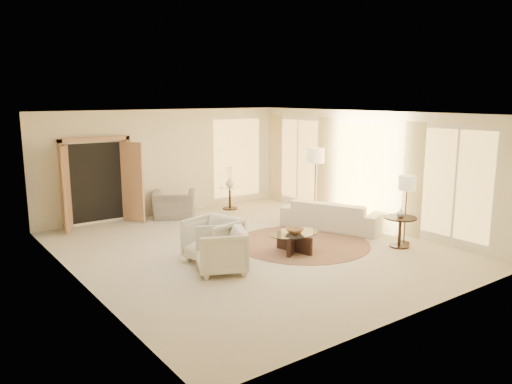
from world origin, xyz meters
TOP-DOWN VIEW (x-y plane):
  - room at (0.00, 0.00)m, footprint 7.04×8.04m
  - windows_right at (3.45, 0.10)m, footprint 0.10×6.40m
  - window_back_corner at (2.30, 3.95)m, footprint 1.70×0.10m
  - curtains_right at (3.40, 1.00)m, footprint 0.06×5.20m
  - french_doors at (-1.90, 3.82)m, footprint 1.95×0.66m
  - area_rug at (1.10, -0.35)m, footprint 3.02×3.02m
  - sofa at (2.50, 0.17)m, footprint 1.82×2.54m
  - armchair_left at (-1.06, -0.21)m, footprint 1.05×1.09m
  - armchair_right at (-1.27, -0.82)m, footprint 1.08×1.11m
  - accent_chair at (-0.07, 3.40)m, footprint 1.29×1.16m
  - coffee_table at (0.56, -0.72)m, footprint 1.46×1.46m
  - end_table at (2.61, -1.73)m, footprint 0.68×0.68m
  - side_table at (1.67, 3.40)m, footprint 0.55×0.55m
  - floor_lamp_near at (2.90, 1.23)m, footprint 0.44×0.44m
  - floor_lamp_far at (2.90, -1.63)m, footprint 0.36×0.36m
  - bowl at (0.56, -0.72)m, footprint 0.35×0.35m
  - end_vase at (2.61, -1.73)m, footprint 0.23×0.23m
  - side_vase at (1.67, 3.40)m, footprint 0.24×0.24m

SIDE VIEW (x-z plane):
  - area_rug at x=1.10m, z-range 0.00..0.01m
  - coffee_table at x=0.56m, z-range 0.05..0.47m
  - sofa at x=2.50m, z-range 0.00..0.69m
  - side_table at x=1.67m, z-range 0.07..0.71m
  - armchair_right at x=-1.27m, z-range 0.00..0.88m
  - end_table at x=2.61m, z-range 0.12..0.77m
  - bowl at x=0.56m, z-range 0.41..0.50m
  - armchair_left at x=-1.06m, z-range 0.00..0.93m
  - accent_chair at x=-0.07m, z-range 0.00..0.95m
  - end_vase at x=2.61m, z-range 0.64..0.82m
  - side_vase at x=1.67m, z-range 0.64..0.88m
  - french_doors at x=-1.90m, z-range -0.01..2.15m
  - floor_lamp_far at x=2.90m, z-range 0.52..2.01m
  - curtains_right at x=3.40m, z-range 0.00..2.60m
  - windows_right at x=3.45m, z-range 0.15..2.55m
  - window_back_corner at x=2.30m, z-range 0.15..2.55m
  - room at x=0.00m, z-range -0.02..2.81m
  - floor_lamp_near at x=2.90m, z-range 0.64..2.48m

